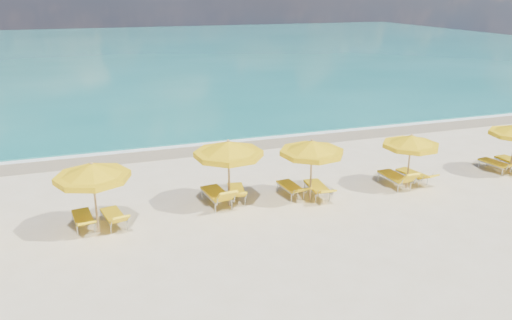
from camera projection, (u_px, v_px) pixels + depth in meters
name	position (u px, v px, depth m)	size (l,w,h in m)	color
ground_plane	(270.00, 207.00, 16.86)	(120.00, 120.00, 0.00)	beige
ocean	(132.00, 51.00, 59.88)	(120.00, 80.00, 0.30)	#136C69
wet_sand_band	(216.00, 146.00, 23.49)	(120.00, 2.60, 0.01)	tan
foam_line	(212.00, 141.00, 24.21)	(120.00, 1.20, 0.03)	white
whitecap_near	(81.00, 111.00, 30.27)	(14.00, 0.36, 0.05)	white
whitecap_far	(260.00, 80.00, 40.80)	(18.00, 0.30, 0.05)	white
umbrella_1	(92.00, 173.00, 14.52)	(2.32, 2.32, 2.25)	tan
umbrella_2	(228.00, 150.00, 16.32)	(2.84, 2.84, 2.35)	tan
umbrella_3	(312.00, 148.00, 16.79)	(2.62, 2.62, 2.24)	tan
umbrella_4	(411.00, 142.00, 17.97)	(2.59, 2.59, 2.08)	tan
lounger_1_left	(83.00, 222.00, 15.34)	(0.76, 1.75, 0.65)	#A5A8AD
lounger_1_right	(114.00, 220.00, 15.48)	(0.86, 1.71, 0.72)	#A5A8AD
lounger_2_left	(217.00, 198.00, 16.96)	(0.87, 1.97, 0.91)	#A5A8AD
lounger_2_right	(236.00, 194.00, 17.41)	(0.84, 1.74, 0.69)	#A5A8AD
lounger_3_left	(291.00, 190.00, 17.74)	(0.70, 1.73, 0.66)	#A5A8AD
lounger_3_right	(317.00, 191.00, 17.68)	(0.72, 1.83, 0.67)	#A5A8AD
lounger_4_left	(395.00, 181.00, 18.57)	(0.68, 1.80, 0.87)	#A5A8AD
lounger_4_right	(413.00, 177.00, 19.01)	(0.87, 1.75, 0.61)	#A5A8AD
lounger_5_left	(496.00, 166.00, 20.14)	(0.80, 1.73, 0.73)	#A5A8AD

